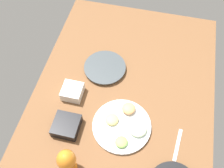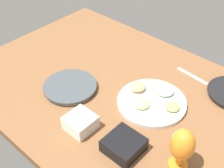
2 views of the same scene
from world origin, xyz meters
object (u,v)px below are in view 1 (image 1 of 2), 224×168
at_px(fruit_platter, 123,125).
at_px(square_bowl_white, 72,91).
at_px(dinner_plate_left, 105,68).
at_px(square_bowl_black, 66,125).
at_px(hurricane_glass_orange, 67,160).

height_order(fruit_platter, square_bowl_white, square_bowl_white).
bearing_deg(dinner_plate_left, square_bowl_black, -13.68).
xyz_separation_m(square_bowl_white, square_bowl_black, (0.21, 0.03, -0.00)).
relative_size(hurricane_glass_orange, square_bowl_white, 1.64).
height_order(dinner_plate_left, square_bowl_white, square_bowl_white).
distance_m(hurricane_glass_orange, square_bowl_white, 0.43).
bearing_deg(square_bowl_white, hurricane_glass_orange, 15.69).
distance_m(hurricane_glass_orange, square_bowl_black, 0.23).
bearing_deg(square_bowl_black, square_bowl_white, -170.89).
xyz_separation_m(dinner_plate_left, fruit_platter, (0.35, 0.19, 0.00)).
xyz_separation_m(dinner_plate_left, square_bowl_white, (0.22, -0.14, 0.02)).
height_order(fruit_platter, hurricane_glass_orange, hurricane_glass_orange).
distance_m(dinner_plate_left, hurricane_glass_orange, 0.63).
height_order(dinner_plate_left, square_bowl_black, square_bowl_black).
relative_size(dinner_plate_left, square_bowl_white, 2.26).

